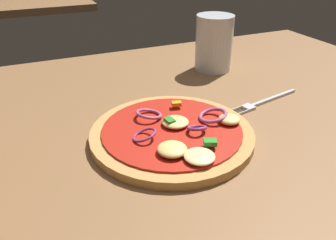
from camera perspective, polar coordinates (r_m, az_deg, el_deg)
The scene contains 5 objects.
dining_table at distance 0.53m, azimuth -0.60°, elevation -2.99°, with size 1.21×0.82×0.03m.
pizza at distance 0.50m, azimuth 1.15°, elevation -2.18°, with size 0.24×0.24×0.03m.
fork at distance 0.63m, azimuth 15.46°, elevation 2.86°, with size 0.17×0.05×0.01m.
beer_glass at distance 0.76m, azimuth 7.72°, elevation 12.25°, with size 0.08×0.08×0.12m.
background_table at distance 1.81m, azimuth -26.33°, elevation 17.18°, with size 0.77×0.53×0.03m.
Camera 1 is at (-0.18, -0.42, 0.30)m, focal length 36.10 mm.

